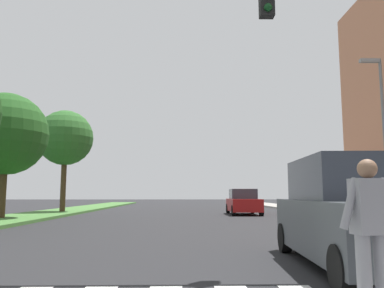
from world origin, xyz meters
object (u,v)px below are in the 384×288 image
at_px(tree_far, 6,134).
at_px(tree_distant, 65,138).
at_px(street_lamp_right, 382,122).
at_px(suv_crossing, 352,214).
at_px(pedestrian_performer, 371,227).
at_px(sedan_midblock, 243,203).

xyz_separation_m(tree_far, tree_distant, (0.83, 7.03, 0.81)).
xyz_separation_m(street_lamp_right, suv_crossing, (-6.13, -10.43, -3.66)).
xyz_separation_m(pedestrian_performer, sedan_midblock, (1.79, 20.77, -0.18)).
xyz_separation_m(tree_far, pedestrian_performer, (10.98, -15.13, -3.35)).
height_order(tree_far, street_lamp_right, street_lamp_right).
height_order(tree_distant, suv_crossing, tree_distant).
bearing_deg(tree_distant, street_lamp_right, -27.54).
xyz_separation_m(tree_distant, pedestrian_performer, (10.16, -22.15, -4.16)).
relative_size(tree_distant, sedan_midblock, 1.63).
distance_m(tree_far, street_lamp_right, 18.20).
bearing_deg(sedan_midblock, tree_far, -156.16).
distance_m(tree_far, tree_distant, 7.12).
bearing_deg(suv_crossing, sedan_midblock, 87.44).
xyz_separation_m(tree_distant, suv_crossing, (11.14, -19.44, -4.16)).
distance_m(tree_distant, pedestrian_performer, 24.72).
bearing_deg(suv_crossing, tree_far, 133.96).
bearing_deg(sedan_midblock, pedestrian_performer, -94.92).
bearing_deg(suv_crossing, tree_distant, 119.82).
bearing_deg(street_lamp_right, tree_distant, 152.46).
bearing_deg(pedestrian_performer, tree_distant, 114.63).
xyz_separation_m(street_lamp_right, pedestrian_performer, (-7.11, -13.15, -3.66)).
distance_m(street_lamp_right, suv_crossing, 12.64).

